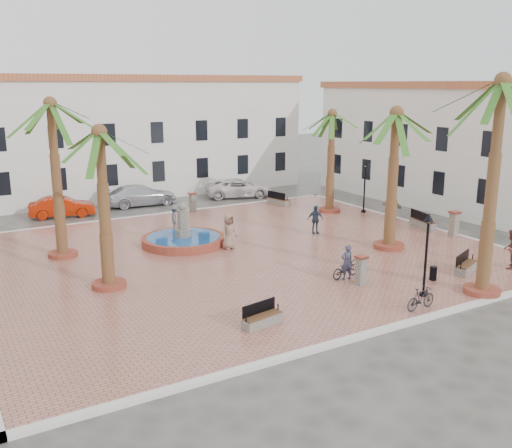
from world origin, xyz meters
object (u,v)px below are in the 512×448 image
Objects in this scene: litter_bin at (433,273)px; cyclist_b at (511,249)px; fountain at (183,239)px; bench_se at (466,267)px; palm_sw at (100,151)px; lamppost_e at (365,177)px; palm_ne at (332,126)px; pedestrian_fountain_a at (229,232)px; car_red at (62,207)px; bollard_e at (454,223)px; bench_ne at (278,201)px; pedestrian_fountain_b at (315,219)px; pedestrian_north at (175,218)px; cyclist_a at (347,262)px; bench_e at (422,223)px; bollard_n at (193,202)px; bench_s at (262,319)px; bollard_se at (361,270)px; bicycle_b at (421,298)px; palm_s at (501,104)px; car_white at (239,188)px; car_silver at (141,195)px; lamppost_s at (427,241)px; bicycle_a at (345,269)px; palm_nw at (52,121)px; pedestrian_east at (393,207)px; palm_e at (396,130)px.

cyclist_b is (4.51, -0.64, 0.65)m from litter_bin.
fountain is 14.80m from bench_se.
lamppost_e is (19.56, 5.84, -3.52)m from palm_sw.
palm_ne is 12.38m from pedestrian_fountain_a.
car_red is (-16.30, 8.40, -5.38)m from palm_ne.
fountain is at bearing -148.35° from car_red.
palm_ne is 15.60m from litter_bin.
bollard_e is 2.35× the size of litter_bin.
palm_sw is at bearing 112.27° from bench_ne.
pedestrian_fountain_b is at bearing 150.08° from bench_ne.
palm_sw is 4.21× the size of pedestrian_north.
cyclist_a is (4.12, -9.14, 0.49)m from fountain.
pedestrian_fountain_a is (-12.52, 4.36, 0.18)m from bollard_e.
bollard_n reaches higher than bench_e.
bollard_se reaches higher than bench_s.
bicycle_b is (9.89, -8.79, -5.50)m from palm_sw.
palm_s is 5.99× the size of bicycle_b.
bench_se is 0.35× the size of car_white.
cyclist_b reaches higher than car_silver.
lamppost_s is (5.56, -12.45, 2.10)m from fountain.
bench_ne is 1.49× the size of bollard_n.
car_white is (5.37, 19.99, 0.15)m from bicycle_a.
palm_nw is 13.47m from bollard_n.
bollard_n is at bearing 149.82° from palm_ne.
bicycle_b is 0.80× the size of pedestrian_fountain_a.
pedestrian_north is 14.24m from pedestrian_east.
car_white is at bearing 68.48° from bench_se.
car_red is 13.75m from car_white.
palm_nw is 1.15× the size of palm_ne.
car_white reaches higher than bench_se.
palm_sw is 4.19× the size of pedestrian_fountain_b.
bollard_e is 8.05m from pedestrian_fountain_b.
fountain reaches higher than bollard_se.
palm_s is 12.61m from bench_s.
palm_e is at bearing -38.33° from bicycle_b.
car_silver is at bearing 138.96° from lamppost_e.
palm_nw reaches higher than bollard_se.
pedestrian_fountain_b reaches higher than bollard_se.
car_white is (8.90, 8.31, -0.26)m from pedestrian_north.
pedestrian_east is 13.31m from car_white.
lamppost_e is at bearing 48.72° from bollard_se.
bicycle_a is 12.21m from pedestrian_north.
bollard_e is 0.89× the size of pedestrian_east.
bench_e is at bearing -71.85° from palm_ne.
bollard_se is at bearing 159.34° from litter_bin.
car_red is at bearing 117.66° from litter_bin.
fountain is 0.88× the size of car_white.
lamppost_e reaches higher than cyclist_b.
pedestrian_fountain_a is at bearing 93.62° from bench_e.
palm_sw is at bearing 107.58° from bench_s.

